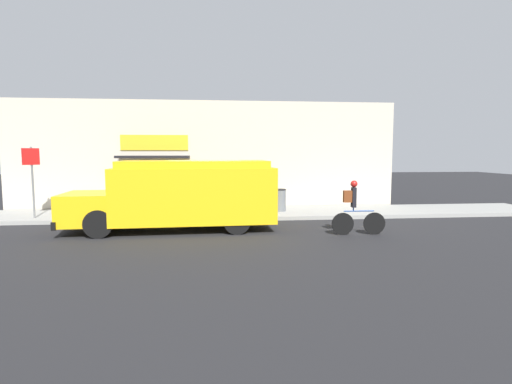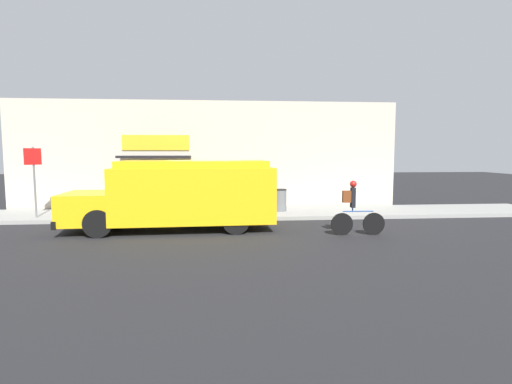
# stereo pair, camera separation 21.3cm
# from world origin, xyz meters

# --- Properties ---
(ground_plane) EXTENTS (70.00, 70.00, 0.00)m
(ground_plane) POSITION_xyz_m (0.00, 0.00, 0.00)
(ground_plane) COLOR #232326
(sidewalk) EXTENTS (28.00, 2.90, 0.14)m
(sidewalk) POSITION_xyz_m (0.00, 1.45, 0.07)
(sidewalk) COLOR #999993
(sidewalk) RESTS_ON ground_plane
(storefront) EXTENTS (16.86, 1.07, 4.76)m
(storefront) POSITION_xyz_m (-0.05, 3.04, 2.38)
(storefront) COLOR beige
(storefront) RESTS_ON ground_plane
(school_bus) EXTENTS (6.74, 2.77, 2.26)m
(school_bus) POSITION_xyz_m (-0.71, -1.42, 1.18)
(school_bus) COLOR yellow
(school_bus) RESTS_ON ground_plane
(cyclist) EXTENTS (1.68, 0.21, 1.68)m
(cyclist) POSITION_xyz_m (4.65, -2.79, 0.81)
(cyclist) COLOR black
(cyclist) RESTS_ON ground_plane
(stop_sign_post) EXTENTS (0.45, 0.45, 2.59)m
(stop_sign_post) POSITION_xyz_m (-6.22, 0.66, 1.87)
(stop_sign_post) COLOR slate
(stop_sign_post) RESTS_ON sidewalk
(trash_bin) EXTENTS (0.51, 0.51, 0.90)m
(trash_bin) POSITION_xyz_m (3.00, 1.48, 0.59)
(trash_bin) COLOR slate
(trash_bin) RESTS_ON sidewalk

